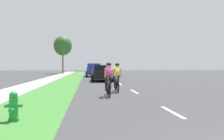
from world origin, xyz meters
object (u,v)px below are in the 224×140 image
(fire_hydrant_green, at_px, (14,106))
(sedan_black, at_px, (102,73))
(street_tree_far, at_px, (63,46))
(cyclist_lead, at_px, (108,79))
(suv_blue, at_px, (94,70))
(cyclist_trailing, at_px, (117,77))

(fire_hydrant_green, relative_size, sedan_black, 0.18)
(fire_hydrant_green, height_order, street_tree_far, street_tree_far)
(street_tree_far, bearing_deg, cyclist_lead, -80.33)
(cyclist_lead, height_order, suv_blue, suv_blue)
(suv_blue, relative_size, street_tree_far, 0.64)
(fire_hydrant_green, height_order, suv_blue, suv_blue)
(fire_hydrant_green, bearing_deg, sedan_black, 78.17)
(fire_hydrant_green, height_order, cyclist_lead, cyclist_lead)
(cyclist_trailing, relative_size, suv_blue, 0.37)
(street_tree_far, bearing_deg, cyclist_trailing, -78.75)
(fire_hydrant_green, bearing_deg, suv_blue, 83.75)
(cyclist_trailing, xyz_separation_m, suv_blue, (-0.76, 18.64, 0.14))
(cyclist_trailing, bearing_deg, cyclist_lead, -109.94)
(fire_hydrant_green, bearing_deg, street_tree_far, 94.30)
(sedan_black, height_order, street_tree_far, street_tree_far)
(cyclist_lead, xyz_separation_m, street_tree_far, (-5.73, 33.64, 4.59))
(fire_hydrant_green, distance_m, cyclist_trailing, 7.16)
(sedan_black, xyz_separation_m, street_tree_far, (-6.10, 22.75, 4.63))
(suv_blue, bearing_deg, cyclist_trailing, -87.67)
(fire_hydrant_green, xyz_separation_m, suv_blue, (2.73, 24.88, 0.58))
(cyclist_trailing, bearing_deg, sedan_black, 91.58)
(cyclist_trailing, xyz_separation_m, street_tree_far, (-6.35, 31.93, 4.59))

